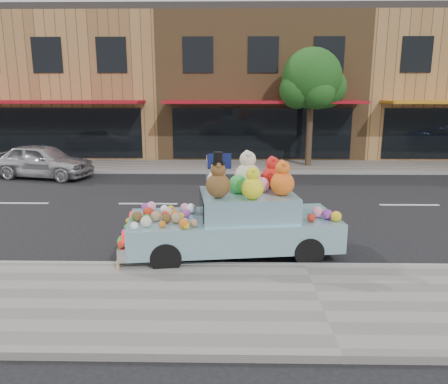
{
  "coord_description": "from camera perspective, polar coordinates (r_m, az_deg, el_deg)",
  "views": [
    {
      "loc": [
        -1.42,
        -12.96,
        3.42
      ],
      "look_at": [
        -1.59,
        -3.69,
        1.25
      ],
      "focal_mm": 35.0,
      "sensor_mm": 36.0,
      "label": 1
    }
  ],
  "objects": [
    {
      "name": "near_sidewalk",
      "position": [
        7.42,
        12.37,
        -14.09
      ],
      "size": [
        60.0,
        3.0,
        0.12
      ],
      "primitive_type": "cube",
      "color": "gray",
      "rests_on": "ground"
    },
    {
      "name": "storefront_left",
      "position": [
        26.37,
        -18.44,
        13.01
      ],
      "size": [
        10.0,
        9.8,
        7.3
      ],
      "color": "#AB7C47",
      "rests_on": "ground"
    },
    {
      "name": "far_kerb",
      "position": [
        18.32,
        5.48,
        2.56
      ],
      "size": [
        60.0,
        0.12,
        0.13
      ],
      "primitive_type": "cube",
      "color": "gray",
      "rests_on": "ground"
    },
    {
      "name": "car_silver",
      "position": [
        18.78,
        -22.61,
        3.77
      ],
      "size": [
        4.24,
        2.45,
        1.36
      ],
      "primitive_type": "imported",
      "rotation": [
        0.0,
        0.0,
        1.35
      ],
      "color": "#BCBCC1",
      "rests_on": "ground"
    },
    {
      "name": "street_tree",
      "position": [
        19.81,
        11.39,
        13.71
      ],
      "size": [
        3.0,
        2.7,
        5.22
      ],
      "color": "#38281C",
      "rests_on": "ground"
    },
    {
      "name": "storefront_right",
      "position": [
        27.43,
        26.3,
        12.32
      ],
      "size": [
        10.0,
        9.8,
        7.3
      ],
      "color": "#AB7C47",
      "rests_on": "ground"
    },
    {
      "name": "storefront_mid",
      "position": [
        24.97,
        4.43,
        13.65
      ],
      "size": [
        10.0,
        9.8,
        7.3
      ],
      "color": "brown",
      "rests_on": "ground"
    },
    {
      "name": "near_kerb",
      "position": [
        8.75,
        10.47,
        -9.6
      ],
      "size": [
        60.0,
        0.12,
        0.13
      ],
      "primitive_type": "cube",
      "color": "gray",
      "rests_on": "ground"
    },
    {
      "name": "ground",
      "position": [
        13.48,
        7.07,
        -1.63
      ],
      "size": [
        120.0,
        120.0,
        0.0
      ],
      "primitive_type": "plane",
      "color": "black",
      "rests_on": "ground"
    },
    {
      "name": "art_car",
      "position": [
        9.14,
        1.46,
        -3.51
      ],
      "size": [
        4.67,
        2.3,
        2.26
      ],
      "rotation": [
        0.0,
        0.0,
        0.13
      ],
      "color": "black",
      "rests_on": "ground"
    },
    {
      "name": "far_sidewalk",
      "position": [
        19.8,
        5.15,
        3.35
      ],
      "size": [
        60.0,
        3.0,
        0.12
      ],
      "primitive_type": "cube",
      "color": "gray",
      "rests_on": "ground"
    }
  ]
}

